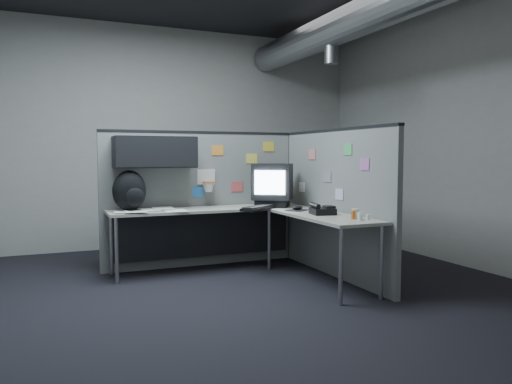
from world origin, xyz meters
name	(u,v)px	position (x,y,z in m)	size (l,w,h in m)	color
room	(300,80)	(0.56, 0.00, 2.10)	(5.62, 5.62, 3.22)	black
partition_back	(190,184)	(-0.25, 1.23, 1.00)	(2.44, 0.42, 1.63)	slate
partition_right	(334,202)	(1.10, 0.22, 0.82)	(0.07, 2.23, 1.63)	slate
desk	(238,220)	(0.15, 0.70, 0.61)	(2.31, 2.11, 0.73)	#9D9B8D
monitor	(273,184)	(0.66, 0.88, 0.99)	(0.62, 0.62, 0.51)	black
keyboard	(258,208)	(0.34, 0.59, 0.75)	(0.50, 0.43, 0.04)	black
mouse	(298,209)	(0.72, 0.36, 0.75)	(0.31, 0.30, 0.05)	black
phone	(322,210)	(0.78, -0.07, 0.77)	(0.27, 0.28, 0.12)	black
bottles	(359,216)	(0.88, -0.58, 0.76)	(0.15, 0.16, 0.08)	silver
cup	(355,214)	(0.88, -0.52, 0.78)	(0.07, 0.07, 0.10)	beige
papers	(150,210)	(-0.79, 0.96, 0.74)	(0.79, 0.57, 0.02)	white
backpack	(130,191)	(-1.00, 1.00, 0.95)	(0.39, 0.36, 0.45)	black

